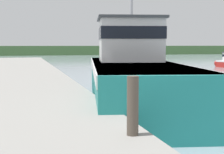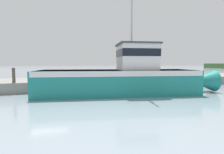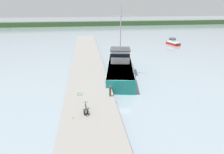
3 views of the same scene
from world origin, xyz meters
TOP-DOWN VIEW (x-y plane):
  - ground_plane at (0.00, 0.00)m, footprint 320.00×320.00m
  - dock_pier at (-3.86, 0.00)m, footprint 5.34×80.00m
  - far_shoreline at (30.00, 79.26)m, footprint 180.00×5.00m
  - fishing_boat_main at (1.13, 5.72)m, footprint 5.72×14.66m
  - mooring_post at (-1.59, -2.67)m, footprint 0.23×0.23m

SIDE VIEW (x-z plane):
  - ground_plane at x=0.00m, z-range 0.00..0.00m
  - dock_pier at x=-3.86m, z-range 0.00..0.89m
  - far_shoreline at x=30.00m, z-range 0.00..2.36m
  - fishing_boat_main at x=1.13m, z-range -3.73..6.50m
  - mooring_post at x=-1.59m, z-range 0.89..2.06m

